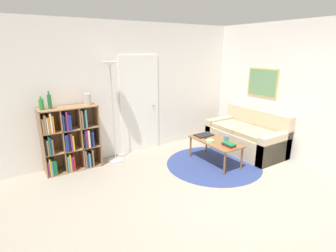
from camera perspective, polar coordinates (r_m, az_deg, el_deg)
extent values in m
plane|color=gray|center=(3.81, 14.88, -17.66)|extent=(14.00, 14.00, 0.00)
cube|color=silver|center=(5.44, -5.82, 8.00)|extent=(7.39, 0.05, 2.60)
cube|color=white|center=(5.44, -6.16, 4.66)|extent=(0.86, 0.02, 1.98)
sphere|color=tan|center=(5.56, -3.27, 4.58)|extent=(0.04, 0.04, 0.04)
cube|color=silver|center=(5.81, 21.07, 7.53)|extent=(0.05, 5.73, 2.60)
cube|color=tan|center=(5.85, 19.90, 8.91)|extent=(0.02, 0.73, 0.58)
cube|color=#669366|center=(5.84, 19.82, 8.91)|extent=(0.01, 0.67, 0.52)
cylinder|color=navy|center=(5.08, 9.89, -8.12)|extent=(1.77, 1.77, 0.01)
cube|color=#936B47|center=(4.87, -25.69, -3.49)|extent=(0.02, 0.34, 1.15)
cube|color=#936B47|center=(5.04, -15.10, -1.73)|extent=(0.02, 0.34, 1.15)
cube|color=#936B47|center=(4.79, -20.98, 3.79)|extent=(0.96, 0.34, 0.02)
cube|color=#936B47|center=(5.13, -19.67, -8.56)|extent=(0.96, 0.34, 0.02)
cube|color=#936B47|center=(5.08, -20.71, -2.09)|extent=(0.96, 0.02, 1.15)
cube|color=#936B47|center=(4.91, -22.05, -2.89)|extent=(0.02, 0.32, 1.11)
cube|color=#936B47|center=(4.96, -18.58, -2.31)|extent=(0.02, 0.32, 1.11)
cube|color=#936B47|center=(4.99, -20.09, -4.61)|extent=(0.92, 0.32, 0.02)
cube|color=#936B47|center=(4.88, -20.52, -0.55)|extent=(0.92, 0.32, 0.02)
cube|color=#7F287A|center=(4.96, -24.62, -8.26)|extent=(0.02, 0.20, 0.26)
cube|color=gold|center=(4.96, -24.36, -7.97)|extent=(0.02, 0.21, 0.30)
cube|color=teal|center=(4.98, -24.07, -8.09)|extent=(0.02, 0.23, 0.26)
cube|color=#196B38|center=(4.99, -23.72, -8.03)|extent=(0.02, 0.24, 0.26)
cube|color=#196B38|center=(5.00, -23.39, -7.98)|extent=(0.03, 0.26, 0.25)
cube|color=teal|center=(5.01, -21.04, -7.45)|extent=(0.03, 0.24, 0.28)
cube|color=gold|center=(5.01, -20.66, -7.26)|extent=(0.03, 0.23, 0.31)
cube|color=#7F287A|center=(5.02, -20.27, -7.48)|extent=(0.02, 0.21, 0.26)
cube|color=#B21E23|center=(5.01, -19.91, -7.45)|extent=(0.03, 0.19, 0.26)
cube|color=olive|center=(5.04, -17.63, -6.71)|extent=(0.02, 0.19, 0.32)
cube|color=navy|center=(5.08, -17.34, -6.96)|extent=(0.02, 0.23, 0.25)
cube|color=teal|center=(5.08, -16.94, -6.85)|extent=(0.03, 0.23, 0.26)
cube|color=black|center=(5.09, -16.56, -6.86)|extent=(0.03, 0.21, 0.25)
cube|color=olive|center=(5.07, -16.25, -6.47)|extent=(0.03, 0.20, 0.32)
cube|color=black|center=(4.85, -25.26, -3.88)|extent=(0.02, 0.27, 0.29)
cube|color=olive|center=(4.85, -24.87, -4.03)|extent=(0.02, 0.25, 0.26)
cube|color=#196B38|center=(4.85, -24.61, -3.63)|extent=(0.02, 0.27, 0.32)
cube|color=navy|center=(4.84, -24.27, -3.79)|extent=(0.02, 0.22, 0.29)
cube|color=olive|center=(4.85, -23.97, -3.91)|extent=(0.02, 0.23, 0.26)
cube|color=navy|center=(4.86, -21.53, -3.35)|extent=(0.02, 0.20, 0.30)
cube|color=navy|center=(4.89, -21.33, -3.20)|extent=(0.03, 0.27, 0.30)
cube|color=black|center=(4.88, -20.95, -3.03)|extent=(0.03, 0.24, 0.33)
cube|color=#7F287A|center=(4.88, -20.48, -3.10)|extent=(0.03, 0.21, 0.31)
cube|color=gold|center=(4.90, -20.15, -3.23)|extent=(0.03, 0.24, 0.26)
cube|color=black|center=(4.93, -18.00, -2.92)|extent=(0.03, 0.21, 0.27)
cube|color=navy|center=(4.92, -17.73, -2.58)|extent=(0.02, 0.20, 0.32)
cube|color=#B21E23|center=(4.93, -17.45, -2.49)|extent=(0.03, 0.22, 0.32)
cube|color=silver|center=(4.96, -17.16, -2.40)|extent=(0.03, 0.26, 0.32)
cube|color=black|center=(4.98, -16.75, -2.59)|extent=(0.03, 0.26, 0.27)
cube|color=navy|center=(4.98, -16.35, -2.50)|extent=(0.03, 0.25, 0.28)
cube|color=olive|center=(4.73, -25.69, 0.07)|extent=(0.03, 0.23, 0.26)
cube|color=olive|center=(4.73, -25.30, 0.45)|extent=(0.03, 0.23, 0.31)
cube|color=silver|center=(4.73, -24.90, 0.23)|extent=(0.02, 0.21, 0.27)
cube|color=orange|center=(4.74, -24.60, 0.32)|extent=(0.02, 0.23, 0.27)
cube|color=silver|center=(4.75, -24.31, 0.76)|extent=(0.03, 0.25, 0.33)
cube|color=orange|center=(4.75, -23.88, 0.57)|extent=(0.02, 0.24, 0.29)
cube|color=navy|center=(4.75, -21.99, 0.76)|extent=(0.02, 0.20, 0.28)
cube|color=black|center=(4.77, -21.64, 0.65)|extent=(0.03, 0.21, 0.25)
cube|color=#7F287A|center=(4.77, -21.34, 1.14)|extent=(0.03, 0.21, 0.33)
cube|color=navy|center=(4.79, -21.01, 0.95)|extent=(0.02, 0.24, 0.28)
cube|color=navy|center=(4.78, -20.68, 0.89)|extent=(0.02, 0.22, 0.27)
cube|color=olive|center=(4.82, -18.43, 1.52)|extent=(0.03, 0.22, 0.31)
cube|color=black|center=(4.84, -18.08, 1.34)|extent=(0.03, 0.24, 0.27)
cube|color=teal|center=(4.84, -17.74, 1.72)|extent=(0.03, 0.24, 0.32)
cylinder|color=#B7B7BC|center=(5.27, -11.28, -7.23)|extent=(0.30, 0.30, 0.01)
cylinder|color=#B7B7BC|center=(4.97, -11.88, 2.68)|extent=(0.02, 0.02, 1.78)
cone|color=white|center=(4.84, -12.52, 12.98)|extent=(0.27, 0.27, 0.10)
cube|color=#CCB793|center=(5.77, 16.36, -3.22)|extent=(0.84, 1.59, 0.43)
cube|color=#CCB793|center=(5.96, 18.72, -0.64)|extent=(0.16, 1.59, 0.86)
cube|color=#CCB793|center=(5.34, 22.14, -4.61)|extent=(0.84, 0.16, 0.57)
cube|color=#CCB793|center=(6.21, 11.52, -0.78)|extent=(0.84, 0.16, 0.57)
cube|color=tan|center=(5.44, 18.51, -1.66)|extent=(0.64, 0.61, 0.10)
cube|color=tan|center=(5.83, 13.74, -0.04)|extent=(0.64, 0.61, 0.10)
cube|color=brown|center=(4.99, 10.25, -3.28)|extent=(0.50, 1.04, 0.02)
cylinder|color=brown|center=(4.62, 12.21, -8.03)|extent=(0.04, 0.04, 0.42)
cylinder|color=brown|center=(5.29, 4.93, -4.49)|extent=(0.04, 0.04, 0.42)
cylinder|color=brown|center=(4.91, 15.74, -6.81)|extent=(0.04, 0.04, 0.42)
cylinder|color=brown|center=(5.54, 8.40, -3.62)|extent=(0.04, 0.04, 0.42)
cube|color=black|center=(5.24, 7.80, -1.96)|extent=(0.36, 0.23, 0.02)
cylinder|color=#9ED193|center=(4.90, 9.09, -3.21)|extent=(0.15, 0.15, 0.04)
cube|color=#B21E23|center=(4.76, 13.12, -4.25)|extent=(0.13, 0.23, 0.01)
cube|color=black|center=(4.77, 13.07, -4.00)|extent=(0.13, 0.23, 0.02)
cube|color=#196B38|center=(4.75, 13.16, -3.79)|extent=(0.13, 0.23, 0.03)
cylinder|color=teal|center=(5.02, 12.62, -2.63)|extent=(0.08, 0.08, 0.09)
cube|color=black|center=(5.04, 8.81, -2.77)|extent=(0.07, 0.16, 0.02)
cylinder|color=#2D8438|center=(4.71, -25.85, 4.23)|extent=(0.07, 0.07, 0.17)
cylinder|color=#2D8438|center=(4.69, -26.02, 5.53)|extent=(0.03, 0.03, 0.04)
cylinder|color=#236633|center=(4.73, -24.38, 4.82)|extent=(0.06, 0.06, 0.23)
cylinder|color=#236633|center=(4.71, -24.59, 6.56)|extent=(0.02, 0.02, 0.06)
cylinder|color=#B7B2A8|center=(4.84, -17.09, 5.61)|extent=(0.12, 0.12, 0.20)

